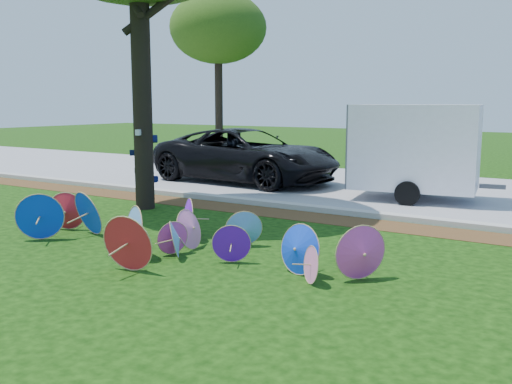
% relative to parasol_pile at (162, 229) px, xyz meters
% --- Properties ---
extents(ground, '(90.00, 90.00, 0.00)m').
position_rel_parasol_pile_xyz_m(ground, '(0.46, -0.57, -0.39)').
color(ground, black).
rests_on(ground, ground).
extents(mulch_strip, '(90.00, 1.00, 0.01)m').
position_rel_parasol_pile_xyz_m(mulch_strip, '(0.46, 3.93, -0.38)').
color(mulch_strip, '#472D16').
rests_on(mulch_strip, ground).
extents(curb, '(90.00, 0.30, 0.12)m').
position_rel_parasol_pile_xyz_m(curb, '(0.46, 4.63, -0.33)').
color(curb, '#B7B5AD').
rests_on(curb, ground).
extents(street, '(90.00, 8.00, 0.01)m').
position_rel_parasol_pile_xyz_m(street, '(0.46, 8.78, -0.38)').
color(street, gray).
rests_on(street, ground).
extents(parasol_pile, '(6.75, 2.55, 0.88)m').
position_rel_parasol_pile_xyz_m(parasol_pile, '(0.00, 0.00, 0.00)').
color(parasol_pile, red).
rests_on(parasol_pile, ground).
extents(black_van, '(6.14, 3.14, 1.66)m').
position_rel_parasol_pile_xyz_m(black_van, '(-3.40, 7.82, 0.44)').
color(black_van, black).
rests_on(black_van, ground).
extents(cargo_trailer, '(3.25, 2.30, 2.71)m').
position_rel_parasol_pile_xyz_m(cargo_trailer, '(2.01, 7.35, 0.97)').
color(cargo_trailer, white).
rests_on(cargo_trailer, ground).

